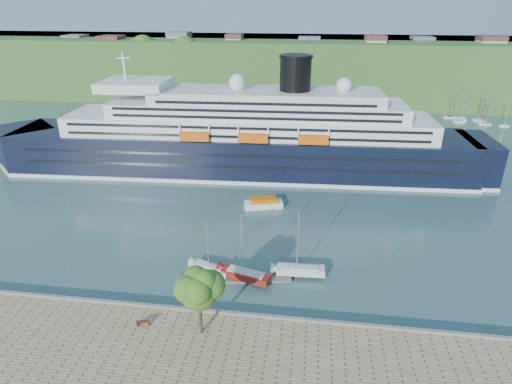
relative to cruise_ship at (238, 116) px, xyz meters
The scene contains 11 objects.
ground 55.21m from the cruise_ship, 85.28° to the right, with size 400.00×400.00×0.00m, color #325A58.
far_hillside 91.90m from the cruise_ship, 87.26° to the left, with size 400.00×50.00×24.00m, color #346026.
quay_coping 55.12m from the cruise_ship, 85.30° to the right, with size 220.00×0.50×0.30m, color slate.
cruise_ship is the anchor object (origin of this frame).
park_bench 58.39m from the cruise_ship, 92.58° to the right, with size 1.71×0.70×1.10m, color #422113, non-canonical shape.
promenade_tree 58.07m from the cruise_ship, 84.89° to the right, with size 6.13×6.13×10.15m, color #32671B, non-canonical shape.
floating_pontoon 47.16m from the cruise_ship, 81.28° to the right, with size 17.62×2.15×0.39m, color gray, non-canonical shape.
sailboat_white_near 44.61m from the cruise_ship, 85.82° to the right, with size 6.83×1.90×8.82m, color silver, non-canonical shape.
sailboat_red 46.39m from the cruise_ship, 78.88° to the right, with size 8.27×2.30×10.68m, color maroon, non-canonical shape.
sailboat_white_far 46.36m from the cruise_ship, 68.21° to the right, with size 8.17×2.27×10.55m, color silver, non-canonical shape.
tender_launch 24.73m from the cruise_ship, 66.46° to the right, with size 7.92×2.71×2.19m, color #DA590C, non-canonical shape.
Camera 1 is at (13.09, -44.26, 39.18)m, focal length 30.00 mm.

